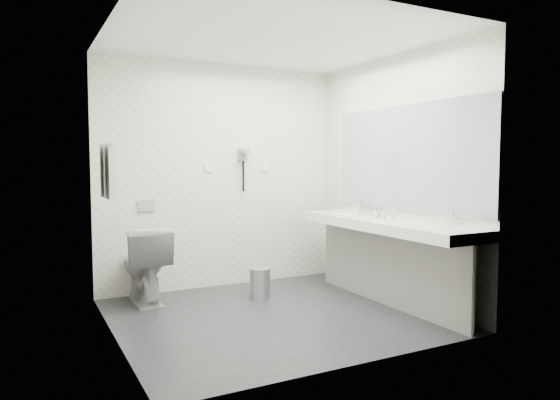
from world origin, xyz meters
TOP-DOWN VIEW (x-y plane):
  - floor at (0.00, 0.00)m, footprint 2.80×2.80m
  - ceiling at (0.00, 0.00)m, footprint 2.80×2.80m
  - wall_back at (0.00, 1.30)m, footprint 2.80×0.00m
  - wall_front at (0.00, -1.30)m, footprint 2.80×0.00m
  - wall_left at (-1.40, 0.00)m, footprint 0.00×2.60m
  - wall_right at (1.40, 0.00)m, footprint 0.00×2.60m
  - vanity_counter at (1.12, -0.20)m, footprint 0.55×2.20m
  - vanity_panel at (1.15, -0.20)m, footprint 0.03×2.15m
  - vanity_post_near at (1.18, -1.24)m, footprint 0.06×0.06m
  - vanity_post_far at (1.18, 0.84)m, footprint 0.06×0.06m
  - mirror at (1.39, -0.20)m, footprint 0.02×2.20m
  - basin_near at (1.12, -0.85)m, footprint 0.40×0.31m
  - basin_far at (1.12, 0.45)m, footprint 0.40×0.31m
  - faucet_near at (1.32, -0.85)m, footprint 0.04×0.04m
  - faucet_far at (1.32, 0.45)m, footprint 0.04×0.04m
  - soap_bottle_a at (1.08, -0.23)m, footprint 0.06×0.06m
  - soap_bottle_b at (1.20, 0.02)m, footprint 0.09×0.09m
  - soap_bottle_c at (1.20, -0.24)m, footprint 0.05×0.05m
  - glass_left at (1.22, 0.02)m, footprint 0.08×0.08m
  - glass_right at (1.28, 0.21)m, footprint 0.07×0.07m
  - toilet at (-0.95, 0.99)m, footprint 0.44×0.77m
  - flush_plate at (-0.85, 1.29)m, footprint 0.18×0.02m
  - pedal_bin at (0.13, 0.57)m, footprint 0.23×0.23m
  - bin_lid at (0.13, 0.57)m, footprint 0.22×0.22m
  - towel_rail at (-1.35, 0.55)m, footprint 0.02×0.62m
  - towel_near at (-1.34, 0.41)m, footprint 0.07×0.24m
  - towel_far at (-1.34, 0.69)m, footprint 0.07×0.24m
  - dryer_cradle at (0.25, 1.27)m, footprint 0.10×0.04m
  - dryer_barrel at (0.25, 1.20)m, footprint 0.08×0.14m
  - dryer_cord at (0.25, 1.26)m, footprint 0.02×0.02m
  - switch_plate_a at (-0.15, 1.29)m, footprint 0.09×0.02m
  - switch_plate_b at (0.55, 1.29)m, footprint 0.09×0.02m

SIDE VIEW (x-z plane):
  - floor at x=0.00m, z-range 0.00..0.00m
  - pedal_bin at x=0.13m, z-range 0.00..0.30m
  - bin_lid at x=0.13m, z-range 0.30..0.32m
  - vanity_panel at x=1.15m, z-range 0.00..0.75m
  - vanity_post_near at x=1.18m, z-range 0.00..0.75m
  - vanity_post_far at x=1.18m, z-range 0.00..0.75m
  - toilet at x=-0.95m, z-range 0.00..0.77m
  - vanity_counter at x=1.12m, z-range 0.75..0.85m
  - basin_near at x=1.12m, z-range 0.81..0.86m
  - basin_far at x=1.12m, z-range 0.81..0.86m
  - soap_bottle_b at x=1.20m, z-range 0.85..0.93m
  - soap_bottle_a at x=1.08m, z-range 0.85..0.95m
  - glass_right at x=1.28m, z-range 0.85..0.95m
  - glass_left at x=1.22m, z-range 0.85..0.97m
  - soap_bottle_c at x=1.20m, z-range 0.85..0.97m
  - faucet_near at x=1.32m, z-range 0.85..1.00m
  - faucet_far at x=1.32m, z-range 0.85..1.00m
  - flush_plate at x=-0.85m, z-range 0.89..1.01m
  - wall_back at x=0.00m, z-range -0.15..2.65m
  - wall_front at x=0.00m, z-range -0.15..2.65m
  - wall_left at x=-1.40m, z-range -0.05..2.55m
  - wall_right at x=1.40m, z-range -0.05..2.55m
  - dryer_cord at x=0.25m, z-range 1.07..1.43m
  - towel_near at x=-1.34m, z-range 1.09..1.57m
  - towel_far at x=-1.34m, z-range 1.09..1.57m
  - switch_plate_a at x=-0.15m, z-range 1.31..1.40m
  - switch_plate_b at x=0.55m, z-range 1.31..1.40m
  - mirror at x=1.39m, z-range 0.92..1.98m
  - dryer_cradle at x=0.25m, z-range 1.43..1.57m
  - dryer_barrel at x=0.25m, z-range 1.49..1.57m
  - towel_rail at x=-1.35m, z-range 1.54..1.56m
  - ceiling at x=0.00m, z-range 2.50..2.50m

